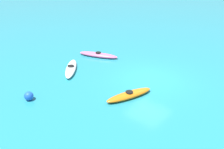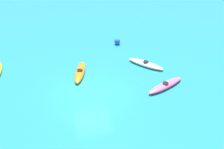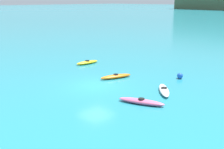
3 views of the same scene
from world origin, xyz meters
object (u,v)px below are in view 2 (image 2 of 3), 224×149
kayak_white (146,64)px  buoy_blue (117,41)px  kayak_pink (165,85)px  kayak_orange (80,72)px

kayak_white → buoy_blue: (-1.15, 3.94, 0.09)m
kayak_pink → kayak_orange: bearing=150.0°
kayak_white → buoy_blue: bearing=106.3°
kayak_pink → kayak_orange: 6.22m
kayak_pink → kayak_white: same height
buoy_blue → kayak_white: bearing=-73.7°
kayak_pink → kayak_white: size_ratio=1.18×
kayak_white → buoy_blue: buoy_blue is taller
kayak_orange → kayak_white: (5.06, -0.14, -0.00)m
kayak_white → buoy_blue: 4.10m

